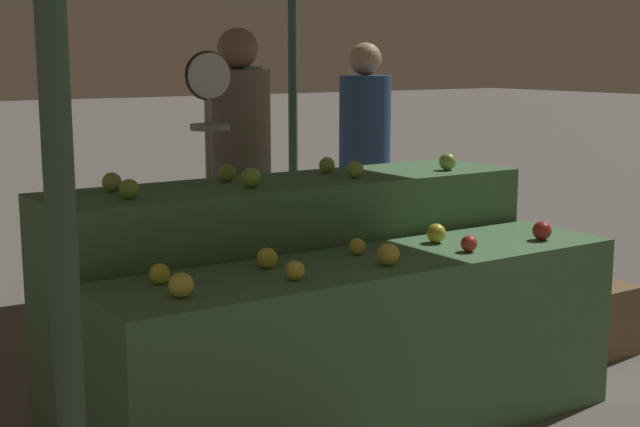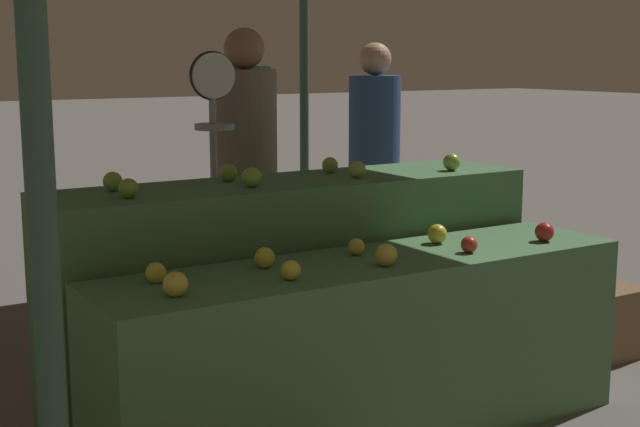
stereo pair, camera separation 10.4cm
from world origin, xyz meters
The scene contains 23 objects.
display_counter_front centered at (0.00, 0.00, 0.38)m, with size 2.30×0.55×0.77m, color #4C7A4C.
display_counter_back centered at (0.00, 0.60, 0.51)m, with size 2.30×0.55×1.02m, color #4C7A4C.
apple_front_0 centered at (-0.88, -0.10, 0.81)m, with size 0.09×0.09×0.09m, color yellow.
apple_front_1 centered at (-0.44, -0.11, 0.80)m, with size 0.07×0.07×0.07m, color gold.
apple_front_2 centered at (-0.01, -0.12, 0.81)m, with size 0.09×0.09×0.09m, color gold.
apple_front_3 centered at (0.43, -0.11, 0.80)m, with size 0.07×0.07×0.07m, color red.
apple_front_4 centered at (0.86, -0.11, 0.81)m, with size 0.09×0.09×0.09m, color #AD281E.
apple_front_5 centered at (-0.87, 0.11, 0.80)m, with size 0.08×0.08×0.08m, color gold.
apple_front_6 centered at (-0.43, 0.11, 0.81)m, with size 0.08×0.08×0.08m, color gold.
apple_front_7 centered at (0.00, 0.10, 0.80)m, with size 0.07×0.07×0.07m, color gold.
apple_front_8 centered at (0.43, 0.11, 0.81)m, with size 0.09×0.09×0.09m, color gold.
apple_back_0 centered at (-0.82, 0.49, 1.06)m, with size 0.08×0.08×0.08m, color #7AA338.
apple_back_1 centered at (-0.27, 0.50, 1.06)m, with size 0.09×0.09×0.09m, color #84AD3D.
apple_back_2 centered at (0.27, 0.50, 1.06)m, with size 0.08×0.08×0.08m, color #8EB247.
apple_back_3 centered at (0.82, 0.48, 1.06)m, with size 0.08×0.08×0.08m, color #8EB247.
apple_back_4 centered at (-0.81, 0.71, 1.06)m, with size 0.08×0.08×0.08m, color #8EB247.
apple_back_5 centered at (-0.28, 0.71, 1.06)m, with size 0.08×0.08×0.08m, color #7AA338.
apple_back_6 centered at (0.26, 0.72, 1.06)m, with size 0.08×0.08×0.08m, color #8EB247.
produce_scale centered at (-0.11, 1.22, 1.14)m, with size 0.24×0.20×1.60m.
person_vendor_at_scale centered at (0.25, 1.58, 1.00)m, with size 0.40×0.40×1.73m.
person_customer_left centered at (0.54, 2.12, 1.02)m, with size 0.42×0.42×1.74m.
person_customer_right centered at (1.49, 2.07, 0.96)m, with size 0.42×0.42×1.66m.
wooden_crate_side centered at (1.67, 0.24, 0.19)m, with size 0.37×0.37×0.37m, color brown.
Camera 1 is at (-2.11, -2.80, 1.57)m, focal length 50.00 mm.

